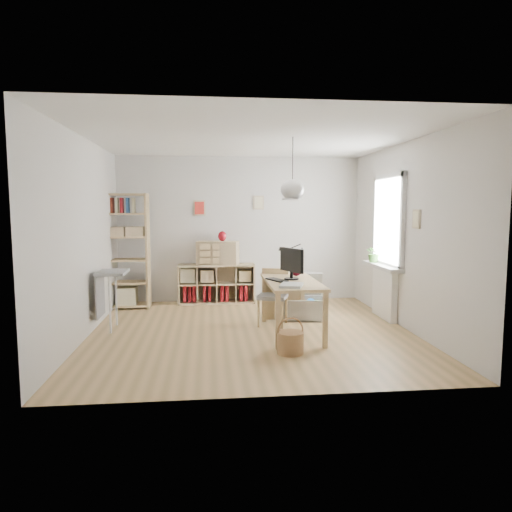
{
  "coord_description": "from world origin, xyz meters",
  "views": [
    {
      "loc": [
        -0.59,
        -6.3,
        1.75
      ],
      "look_at": [
        0.1,
        0.3,
        1.05
      ],
      "focal_mm": 32.0,
      "sensor_mm": 36.0,
      "label": 1
    }
  ],
  "objects": [
    {
      "name": "paper_tray",
      "position": [
        0.46,
        -0.62,
        0.77
      ],
      "size": [
        0.37,
        0.41,
        0.03
      ],
      "primitive_type": "cube",
      "rotation": [
        0.0,
        0.0,
        -0.33
      ],
      "color": "silver",
      "rests_on": "desk"
    },
    {
      "name": "drawer_chest",
      "position": [
        -0.42,
        2.04,
        0.93
      ],
      "size": [
        0.8,
        0.5,
        0.42
      ],
      "primitive_type": "cube",
      "rotation": [
        0.0,
        0.0,
        -0.24
      ],
      "color": "tan",
      "rests_on": "cube_shelf"
    },
    {
      "name": "task_lamp",
      "position": [
        0.62,
        0.42,
        1.04
      ],
      "size": [
        0.4,
        0.15,
        0.43
      ],
      "color": "black",
      "rests_on": "desk"
    },
    {
      "name": "wicker_basket",
      "position": [
        0.38,
        -1.02,
        0.14
      ],
      "size": [
        0.33,
        0.32,
        0.45
      ],
      "rotation": [
        0.0,
        0.0,
        0.08
      ],
      "color": "#966D43",
      "rests_on": "ground"
    },
    {
      "name": "radiator",
      "position": [
        2.19,
        0.6,
        0.4
      ],
      "size": [
        0.1,
        0.8,
        0.8
      ],
      "primitive_type": "cube",
      "color": "white",
      "rests_on": "ground"
    },
    {
      "name": "windowsill",
      "position": [
        2.14,
        0.6,
        0.83
      ],
      "size": [
        0.22,
        1.2,
        0.06
      ],
      "primitive_type": "cube",
      "color": "silver",
      "rests_on": "radiator"
    },
    {
      "name": "yarn_ball",
      "position": [
        0.7,
        0.27,
        0.83
      ],
      "size": [
        0.15,
        0.15,
        0.15
      ],
      "primitive_type": "sphere",
      "color": "#460910",
      "rests_on": "desk"
    },
    {
      "name": "storage_chest",
      "position": [
        0.92,
        0.73,
        0.23
      ],
      "size": [
        0.74,
        0.82,
        0.7
      ],
      "rotation": [
        0.0,
        0.0,
        -0.13
      ],
      "color": "silver",
      "rests_on": "ground"
    },
    {
      "name": "side_table",
      "position": [
        -2.04,
        0.35,
        0.67
      ],
      "size": [
        0.4,
        0.55,
        0.85
      ],
      "color": "gray",
      "rests_on": "ground"
    },
    {
      "name": "desk",
      "position": [
        0.55,
        -0.15,
        0.66
      ],
      "size": [
        0.7,
        1.5,
        0.75
      ],
      "color": "tan",
      "rests_on": "ground"
    },
    {
      "name": "room_shell",
      "position": [
        0.55,
        -0.15,
        2.0
      ],
      "size": [
        4.5,
        4.5,
        4.5
      ],
      "color": "silver",
      "rests_on": "ground"
    },
    {
      "name": "monitor",
      "position": [
        0.56,
        -0.05,
        1.0
      ],
      "size": [
        0.25,
        0.48,
        0.44
      ],
      "rotation": [
        0.0,
        0.0,
        0.42
      ],
      "color": "black",
      "rests_on": "desk"
    },
    {
      "name": "potted_plant",
      "position": [
        2.12,
        0.92,
        1.02
      ],
      "size": [
        0.33,
        0.31,
        0.31
      ],
      "primitive_type": "imported",
      "rotation": [
        0.0,
        0.0,
        0.26
      ],
      "color": "#386927",
      "rests_on": "windowsill"
    },
    {
      "name": "tall_bookshelf",
      "position": [
        -2.04,
        1.8,
        1.09
      ],
      "size": [
        0.8,
        0.38,
        2.0
      ],
      "color": "tan",
      "rests_on": "ground"
    },
    {
      "name": "red_vase",
      "position": [
        -0.34,
        2.04,
        1.24
      ],
      "size": [
        0.15,
        0.15,
        0.19
      ],
      "primitive_type": "ellipsoid",
      "color": "maroon",
      "rests_on": "drawer_chest"
    },
    {
      "name": "chair",
      "position": [
        0.37,
        0.39,
        0.48
      ],
      "size": [
        0.52,
        0.52,
        0.83
      ],
      "rotation": [
        0.0,
        0.0,
        -0.34
      ],
      "color": "gray",
      "rests_on": "ground"
    },
    {
      "name": "cube_shelf",
      "position": [
        -0.47,
        2.08,
        0.3
      ],
      "size": [
        1.4,
        0.38,
        0.72
      ],
      "color": "tan",
      "rests_on": "ground"
    },
    {
      "name": "window_unit",
      "position": [
        2.23,
        0.6,
        1.55
      ],
      "size": [
        0.07,
        1.16,
        1.46
      ],
      "color": "white",
      "rests_on": "ground"
    },
    {
      "name": "keyboard",
      "position": [
        0.34,
        -0.13,
        0.76
      ],
      "size": [
        0.29,
        0.4,
        0.02
      ],
      "primitive_type": "cube",
      "rotation": [
        0.0,
        0.0,
        0.44
      ],
      "color": "black",
      "rests_on": "desk"
    },
    {
      "name": "ground",
      "position": [
        0.0,
        0.0,
        0.0
      ],
      "size": [
        4.5,
        4.5,
        0.0
      ],
      "primitive_type": "plane",
      "color": "tan",
      "rests_on": "ground"
    }
  ]
}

